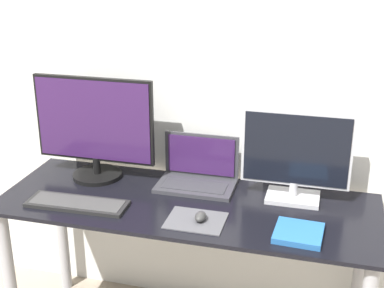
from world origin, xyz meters
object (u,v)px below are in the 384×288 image
monitor_right (296,156)px  keyboard (77,204)px  monitor_left (94,128)px  book (299,233)px  mouse (200,217)px  laptop (199,173)px

monitor_right → keyboard: monitor_right is taller
monitor_left → keyboard: 0.39m
keyboard → monitor_right: bearing=18.7°
monitor_left → book: 1.07m
book → mouse: bearing=178.6°
mouse → keyboard: bearing=179.9°
monitor_right → laptop: 0.47m
book → keyboard: bearing=179.3°
monitor_left → monitor_right: size_ratio=1.24×
book → monitor_right: bearing=99.0°
laptop → keyboard: bearing=-142.8°
monitor_left → monitor_right: bearing=0.0°
monitor_right → mouse: monitor_right is taller
laptop → mouse: 0.36m
mouse → laptop: bearing=105.3°
monitor_right → keyboard: bearing=-161.3°
monitor_right → keyboard: (-0.90, -0.31, -0.20)m
keyboard → mouse: mouse is taller
monitor_right → book: bearing=-81.0°
keyboard → book: size_ratio=2.29×
keyboard → mouse: size_ratio=6.14×
monitor_left → book: (1.00, -0.32, -0.24)m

